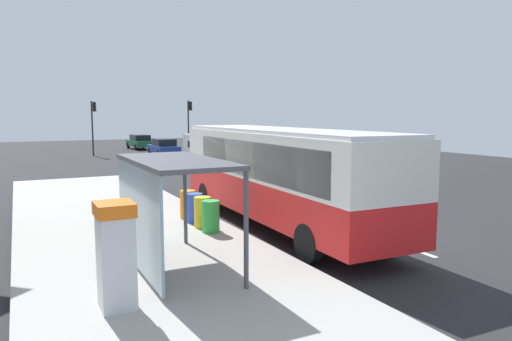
% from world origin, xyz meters
% --- Properties ---
extents(ground_plane, '(56.00, 92.00, 0.04)m').
position_xyz_m(ground_plane, '(0.00, 14.00, -0.02)').
color(ground_plane, '#262628').
extents(sidewalk_platform, '(6.20, 30.00, 0.18)m').
position_xyz_m(sidewalk_platform, '(-6.40, 2.00, 0.09)').
color(sidewalk_platform, '#ADAAA3').
rests_on(sidewalk_platform, ground).
extents(lane_stripe_seg_1, '(0.16, 2.20, 0.01)m').
position_xyz_m(lane_stripe_seg_1, '(0.25, -1.00, 0.01)').
color(lane_stripe_seg_1, silver).
rests_on(lane_stripe_seg_1, ground).
extents(lane_stripe_seg_2, '(0.16, 2.20, 0.01)m').
position_xyz_m(lane_stripe_seg_2, '(0.25, 4.00, 0.01)').
color(lane_stripe_seg_2, silver).
rests_on(lane_stripe_seg_2, ground).
extents(lane_stripe_seg_3, '(0.16, 2.20, 0.01)m').
position_xyz_m(lane_stripe_seg_3, '(0.25, 9.00, 0.01)').
color(lane_stripe_seg_3, silver).
rests_on(lane_stripe_seg_3, ground).
extents(lane_stripe_seg_4, '(0.16, 2.20, 0.01)m').
position_xyz_m(lane_stripe_seg_4, '(0.25, 14.00, 0.01)').
color(lane_stripe_seg_4, silver).
rests_on(lane_stripe_seg_4, ground).
extents(lane_stripe_seg_5, '(0.16, 2.20, 0.01)m').
position_xyz_m(lane_stripe_seg_5, '(0.25, 19.00, 0.01)').
color(lane_stripe_seg_5, silver).
rests_on(lane_stripe_seg_5, ground).
extents(lane_stripe_seg_6, '(0.16, 2.20, 0.01)m').
position_xyz_m(lane_stripe_seg_6, '(0.25, 24.00, 0.01)').
color(lane_stripe_seg_6, silver).
rests_on(lane_stripe_seg_6, ground).
extents(lane_stripe_seg_7, '(0.16, 2.20, 0.01)m').
position_xyz_m(lane_stripe_seg_7, '(0.25, 29.00, 0.01)').
color(lane_stripe_seg_7, silver).
rests_on(lane_stripe_seg_7, ground).
extents(bus, '(2.78, 11.07, 3.21)m').
position_xyz_m(bus, '(-1.71, 2.73, 1.84)').
color(bus, red).
rests_on(bus, ground).
extents(white_van, '(2.08, 5.23, 2.30)m').
position_xyz_m(white_van, '(2.20, 18.74, 1.34)').
color(white_van, white).
rests_on(white_van, ground).
extents(sedan_near, '(2.02, 4.49, 1.52)m').
position_xyz_m(sedan_near, '(2.30, 39.19, 0.79)').
color(sedan_near, '#195933').
rests_on(sedan_near, ground).
extents(sedan_far, '(1.87, 4.42, 1.52)m').
position_xyz_m(sedan_far, '(2.30, 30.23, 0.79)').
color(sedan_far, navy).
rests_on(sedan_far, ground).
extents(ticket_machine, '(0.66, 0.76, 1.94)m').
position_xyz_m(ticket_machine, '(-7.75, -2.01, 1.17)').
color(ticket_machine, silver).
rests_on(ticket_machine, sidewalk_platform).
extents(recycling_bin_green, '(0.52, 0.52, 0.95)m').
position_xyz_m(recycling_bin_green, '(-4.20, 2.38, 0.66)').
color(recycling_bin_green, green).
rests_on(recycling_bin_green, sidewalk_platform).
extents(recycling_bin_yellow, '(0.52, 0.52, 0.95)m').
position_xyz_m(recycling_bin_yellow, '(-4.20, 3.08, 0.66)').
color(recycling_bin_yellow, yellow).
rests_on(recycling_bin_yellow, sidewalk_platform).
extents(recycling_bin_blue, '(0.52, 0.52, 0.95)m').
position_xyz_m(recycling_bin_blue, '(-4.20, 3.78, 0.66)').
color(recycling_bin_blue, blue).
rests_on(recycling_bin_blue, sidewalk_platform).
extents(recycling_bin_orange, '(0.52, 0.52, 0.95)m').
position_xyz_m(recycling_bin_orange, '(-4.20, 4.48, 0.66)').
color(recycling_bin_orange, orange).
rests_on(recycling_bin_orange, sidewalk_platform).
extents(traffic_light_near_side, '(0.49, 0.28, 4.93)m').
position_xyz_m(traffic_light_near_side, '(5.50, 32.53, 3.28)').
color(traffic_light_near_side, '#2D2D2D').
rests_on(traffic_light_near_side, ground).
extents(traffic_light_far_side, '(0.49, 0.28, 4.81)m').
position_xyz_m(traffic_light_far_side, '(-3.10, 33.33, 3.21)').
color(traffic_light_far_side, '#2D2D2D').
rests_on(traffic_light_far_side, ground).
extents(bus_shelter, '(1.80, 4.00, 2.50)m').
position_xyz_m(bus_shelter, '(-6.41, -0.33, 2.10)').
color(bus_shelter, '#4C4C51').
rests_on(bus_shelter, sidewalk_platform).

